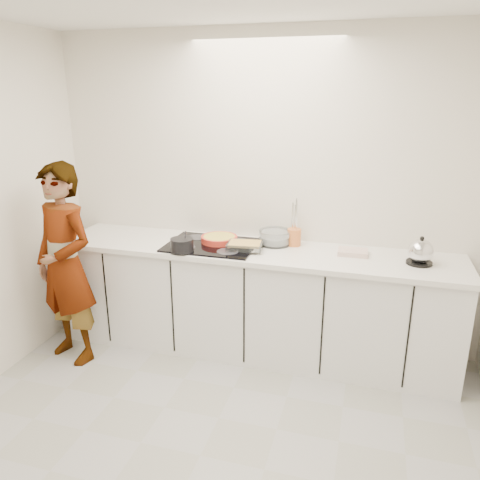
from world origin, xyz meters
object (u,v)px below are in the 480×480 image
(mixing_bowl, at_px, (275,238))
(kettle, at_px, (420,252))
(tart_dish, at_px, (219,239))
(saucepan, at_px, (182,245))
(utensil_crock, at_px, (294,237))
(baking_dish, at_px, (245,245))
(cook, at_px, (65,265))
(hob, at_px, (212,245))

(mixing_bowl, bearing_deg, kettle, -8.08)
(tart_dish, relative_size, kettle, 1.66)
(saucepan, bearing_deg, mixing_bowl, 31.81)
(utensil_crock, bearing_deg, mixing_bowl, -173.51)
(tart_dish, distance_m, baking_dish, 0.28)
(saucepan, bearing_deg, cook, -163.76)
(hob, xyz_separation_m, kettle, (1.59, 0.02, 0.08))
(kettle, relative_size, utensil_crock, 1.60)
(saucepan, distance_m, baking_dish, 0.49)
(baking_dish, distance_m, kettle, 1.30)
(cook, bearing_deg, saucepan, 33.88)
(mixing_bowl, height_order, utensil_crock, utensil_crock)
(mixing_bowl, bearing_deg, baking_dish, -131.28)
(baking_dish, bearing_deg, cook, -161.81)
(baking_dish, xyz_separation_m, cook, (-1.34, -0.44, -0.15))
(tart_dish, bearing_deg, hob, -117.60)
(hob, relative_size, mixing_bowl, 2.75)
(saucepan, bearing_deg, baking_dish, 21.85)
(tart_dish, bearing_deg, cook, -152.91)
(kettle, bearing_deg, saucepan, -172.05)
(saucepan, bearing_deg, utensil_crock, 27.55)
(saucepan, relative_size, kettle, 1.03)
(tart_dish, relative_size, mixing_bowl, 1.41)
(baking_dish, xyz_separation_m, utensil_crock, (0.35, 0.24, 0.03))
(mixing_bowl, relative_size, utensil_crock, 1.88)
(hob, xyz_separation_m, cook, (-1.05, -0.48, -0.11))
(kettle, distance_m, cook, 2.70)
(mixing_bowl, xyz_separation_m, cook, (-1.54, -0.66, -0.16))
(kettle, height_order, utensil_crock, kettle)
(mixing_bowl, bearing_deg, tart_dish, -166.98)
(tart_dish, xyz_separation_m, baking_dish, (0.25, -0.12, 0.00))
(mixing_bowl, bearing_deg, saucepan, -148.19)
(saucepan, xyz_separation_m, kettle, (1.76, 0.25, 0.02))
(hob, distance_m, baking_dish, 0.30)
(tart_dish, height_order, saucepan, saucepan)
(kettle, relative_size, cook, 0.14)
(hob, distance_m, tart_dish, 0.09)
(saucepan, distance_m, mixing_bowl, 0.76)
(hob, xyz_separation_m, saucepan, (-0.16, -0.22, 0.06))
(cook, bearing_deg, baking_dish, 35.83)
(tart_dish, distance_m, mixing_bowl, 0.46)
(tart_dish, bearing_deg, baking_dish, -24.78)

